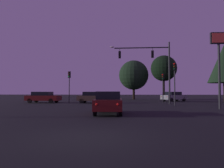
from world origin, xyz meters
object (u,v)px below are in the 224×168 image
(traffic_signal_mast_arm, at_px, (152,62))
(car_far_lane, at_px, (174,96))
(traffic_light_corner_right, at_px, (175,75))
(car_crossing_left, at_px, (92,97))
(store_sign_illuminated, at_px, (219,53))
(car_nearside_lane, at_px, (109,102))
(tree_left_far, at_px, (134,75))
(tree_center_horizon, at_px, (164,68))
(traffic_light_corner_left, at_px, (69,81))
(traffic_light_median, at_px, (163,82))
(tree_behind_sign, at_px, (224,64))
(car_crossing_right, at_px, (43,97))

(traffic_signal_mast_arm, relative_size, car_far_lane, 1.73)
(traffic_light_corner_right, relative_size, car_crossing_left, 1.17)
(car_crossing_left, bearing_deg, store_sign_illuminated, -35.11)
(car_nearside_lane, height_order, tree_left_far, tree_left_far)
(car_crossing_left, xyz_separation_m, tree_center_horizon, (11.41, 11.55, 5.11))
(car_far_lane, bearing_deg, car_crossing_left, -153.45)
(traffic_light_corner_left, height_order, car_crossing_left, traffic_light_corner_left)
(traffic_signal_mast_arm, xyz_separation_m, traffic_light_corner_left, (-11.19, 1.98, -2.21))
(traffic_light_corner_right, bearing_deg, tree_left_far, 102.41)
(traffic_light_median, relative_size, tree_behind_sign, 0.48)
(traffic_light_corner_left, relative_size, traffic_light_corner_right, 0.92)
(tree_center_horizon, bearing_deg, tree_left_far, 154.72)
(traffic_light_median, distance_m, car_crossing_left, 9.99)
(traffic_signal_mast_arm, height_order, tree_center_horizon, tree_center_horizon)
(car_crossing_right, bearing_deg, traffic_light_corner_right, -14.49)
(traffic_signal_mast_arm, xyz_separation_m, car_crossing_right, (-14.69, 1.49, -4.48))
(traffic_signal_mast_arm, height_order, car_nearside_lane, traffic_signal_mast_arm)
(traffic_signal_mast_arm, relative_size, tree_center_horizon, 0.93)
(traffic_light_corner_left, xyz_separation_m, car_far_lane, (15.37, 5.61, -2.28))
(tree_behind_sign, bearing_deg, tree_center_horizon, 132.14)
(traffic_light_corner_left, xyz_separation_m, tree_left_far, (9.19, 13.78, 1.81))
(traffic_light_median, distance_m, tree_center_horizon, 10.56)
(traffic_signal_mast_arm, distance_m, store_sign_illuminated, 8.88)
(car_crossing_left, distance_m, car_far_lane, 13.45)
(tree_left_far, relative_size, tree_center_horizon, 0.94)
(tree_left_far, bearing_deg, traffic_light_median, -73.29)
(car_nearside_lane, height_order, tree_behind_sign, tree_behind_sign)
(traffic_light_corner_right, distance_m, tree_left_far, 19.11)
(tree_left_far, xyz_separation_m, tree_center_horizon, (5.56, -2.63, 1.01))
(tree_behind_sign, bearing_deg, store_sign_illuminated, -115.64)
(traffic_light_median, height_order, car_far_lane, traffic_light_median)
(tree_behind_sign, bearing_deg, traffic_signal_mast_arm, -155.14)
(store_sign_illuminated, bearing_deg, traffic_signal_mast_arm, 123.59)
(traffic_light_median, relative_size, tree_left_far, 0.52)
(car_crossing_left, bearing_deg, traffic_signal_mast_arm, -11.39)
(traffic_signal_mast_arm, bearing_deg, tree_left_far, 97.23)
(traffic_light_median, xyz_separation_m, car_crossing_right, (-16.47, -1.68, -2.09))
(traffic_light_median, bearing_deg, traffic_signal_mast_arm, -119.24)
(store_sign_illuminated, height_order, tree_behind_sign, tree_behind_sign)
(traffic_light_corner_left, xyz_separation_m, traffic_light_median, (12.97, 1.19, -0.19))
(traffic_light_corner_right, bearing_deg, car_crossing_left, 156.01)
(car_far_lane, bearing_deg, traffic_light_corner_left, -159.94)
(tree_left_far, bearing_deg, car_nearside_lane, -94.68)
(traffic_signal_mast_arm, distance_m, traffic_light_corner_left, 11.58)
(car_crossing_right, bearing_deg, tree_behind_sign, 7.90)
(tree_left_far, bearing_deg, traffic_light_corner_left, -123.71)
(traffic_light_corner_left, distance_m, tree_behind_sign, 22.42)
(car_far_lane, xyz_separation_m, tree_left_far, (-6.18, 8.17, 4.10))
(traffic_signal_mast_arm, relative_size, store_sign_illuminated, 1.15)
(traffic_light_corner_left, relative_size, tree_center_horizon, 0.52)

